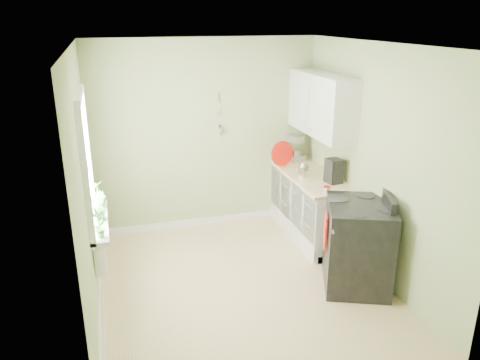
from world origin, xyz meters
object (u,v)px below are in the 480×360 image
object	(u,v)px
stand_mixer	(293,148)
kettle	(302,170)
stove	(358,244)
coffee_maker	(334,171)

from	to	relation	value
stand_mixer	kettle	size ratio (longest dim) A/B	2.21
kettle	stove	bearing A→B (deg)	-83.32
stand_mixer	kettle	xyz separation A→B (m)	(-0.19, -0.79, -0.09)
kettle	coffee_maker	bearing A→B (deg)	-45.97
kettle	coffee_maker	size ratio (longest dim) A/B	0.62
stove	coffee_maker	xyz separation A→B (m)	(0.15, 0.97, 0.55)
coffee_maker	stove	bearing A→B (deg)	-98.85
stove	kettle	bearing A→B (deg)	96.68
stove	stand_mixer	world-z (taller)	stand_mixer
kettle	coffee_maker	xyz separation A→B (m)	(0.30, -0.31, 0.05)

